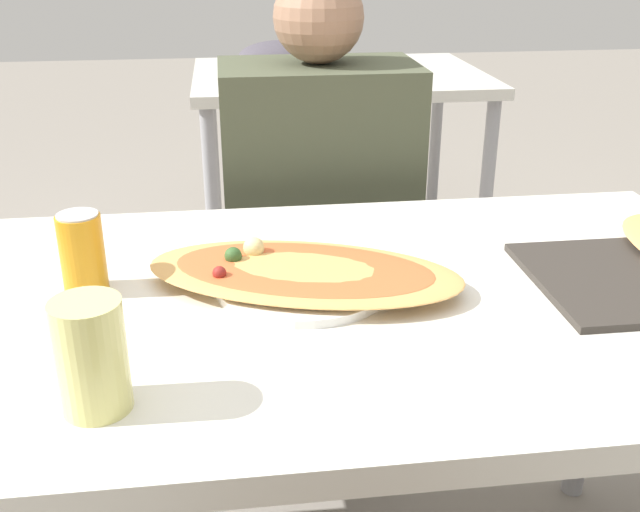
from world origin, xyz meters
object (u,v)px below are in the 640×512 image
person_seated (319,191)px  dining_table (335,335)px  chair_far_seated (314,249)px  pizza_main (302,274)px  drink_glass (92,356)px  soda_can (82,253)px

person_seated → dining_table: bearing=85.0°
chair_far_seated → person_seated: person_seated is taller
chair_far_seated → pizza_main: bearing=81.7°
dining_table → person_seated: (0.05, 0.61, 0.03)m
person_seated → drink_glass: bearing=66.9°
pizza_main → dining_table: bearing=-36.7°
chair_far_seated → person_seated: 0.22m
pizza_main → drink_glass: (-0.27, -0.29, 0.05)m
dining_table → pizza_main: bearing=143.3°
dining_table → drink_glass: (-0.31, -0.25, 0.14)m
chair_far_seated → soda_can: 0.84m
pizza_main → soda_can: (-0.33, 0.03, 0.04)m
pizza_main → drink_glass: bearing=-133.1°
person_seated → soda_can: (-0.43, -0.55, 0.11)m
chair_far_seated → dining_table: bearing=85.8°
dining_table → drink_glass: size_ratio=10.08×
chair_far_seated → soda_can: size_ratio=7.07×
dining_table → pizza_main: pizza_main is taller
dining_table → soda_can: 0.40m
person_seated → pizza_main: bearing=80.2°
soda_can → dining_table: bearing=-9.2°
pizza_main → soda_can: soda_can is taller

